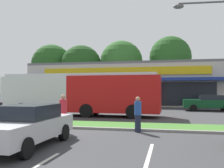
{
  "coord_description": "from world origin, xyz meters",
  "views": [
    {
      "loc": [
        3.58,
        0.34,
        2.04
      ],
      "look_at": [
        -0.34,
        18.1,
        2.43
      ],
      "focal_mm": 40.63,
      "sensor_mm": 36.0,
      "label": 1
    }
  ],
  "objects_px": {
    "car_3": "(75,102)",
    "pedestrian_near_bench": "(63,113)",
    "city_bus": "(80,93)",
    "car_1": "(27,125)",
    "car_0": "(209,103)",
    "pedestrian_by_pole": "(138,114)"
  },
  "relations": [
    {
      "from": "car_3",
      "to": "pedestrian_near_bench",
      "type": "relative_size",
      "value": 2.37
    },
    {
      "from": "city_bus",
      "to": "pedestrian_near_bench",
      "type": "bearing_deg",
      "value": 104.66
    },
    {
      "from": "car_1",
      "to": "car_3",
      "type": "relative_size",
      "value": 1.06
    },
    {
      "from": "city_bus",
      "to": "car_0",
      "type": "distance_m",
      "value": 12.54
    },
    {
      "from": "car_0",
      "to": "car_3",
      "type": "xyz_separation_m",
      "value": [
        -13.23,
        -0.57,
        -0.02
      ]
    },
    {
      "from": "pedestrian_by_pole",
      "to": "car_0",
      "type": "bearing_deg",
      "value": -17.98
    },
    {
      "from": "city_bus",
      "to": "car_3",
      "type": "distance_m",
      "value": 6.84
    },
    {
      "from": "car_1",
      "to": "pedestrian_near_bench",
      "type": "distance_m",
      "value": 3.16
    },
    {
      "from": "car_0",
      "to": "car_3",
      "type": "distance_m",
      "value": 13.24
    },
    {
      "from": "pedestrian_by_pole",
      "to": "city_bus",
      "type": "bearing_deg",
      "value": 41.73
    },
    {
      "from": "city_bus",
      "to": "pedestrian_near_bench",
      "type": "height_order",
      "value": "city_bus"
    },
    {
      "from": "city_bus",
      "to": "car_1",
      "type": "relative_size",
      "value": 2.77
    },
    {
      "from": "car_1",
      "to": "city_bus",
      "type": "bearing_deg",
      "value": -170.34
    },
    {
      "from": "car_1",
      "to": "pedestrian_near_bench",
      "type": "height_order",
      "value": "pedestrian_near_bench"
    },
    {
      "from": "car_3",
      "to": "pedestrian_by_pole",
      "type": "bearing_deg",
      "value": 121.89
    },
    {
      "from": "pedestrian_near_bench",
      "to": "pedestrian_by_pole",
      "type": "bearing_deg",
      "value": -41.78
    },
    {
      "from": "city_bus",
      "to": "pedestrian_by_pole",
      "type": "distance_m",
      "value": 8.55
    },
    {
      "from": "city_bus",
      "to": "pedestrian_by_pole",
      "type": "bearing_deg",
      "value": 129.45
    },
    {
      "from": "city_bus",
      "to": "pedestrian_by_pole",
      "type": "xyz_separation_m",
      "value": [
        5.29,
        -6.66,
        -0.91
      ]
    },
    {
      "from": "city_bus",
      "to": "car_0",
      "type": "relative_size",
      "value": 2.67
    },
    {
      "from": "pedestrian_near_bench",
      "to": "car_0",
      "type": "bearing_deg",
      "value": 3.77
    },
    {
      "from": "car_0",
      "to": "car_3",
      "type": "height_order",
      "value": "car_0"
    }
  ]
}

